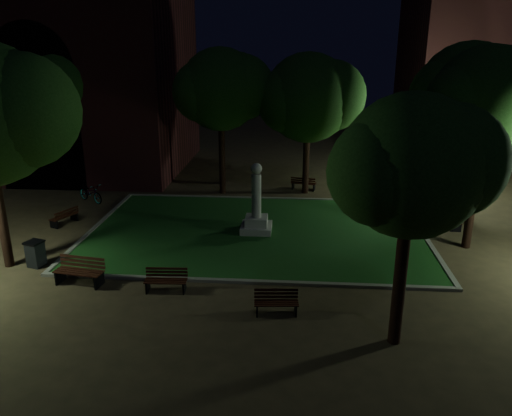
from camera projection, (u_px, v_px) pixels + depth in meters
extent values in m
plane|color=#453824|center=(253.00, 250.00, 21.15)|extent=(80.00, 80.00, 0.00)
cube|color=#1C4E1B|center=(256.00, 232.00, 23.03)|extent=(15.00, 10.00, 0.08)
cube|color=slate|center=(246.00, 282.00, 18.20)|extent=(15.40, 0.20, 0.12)
cube|color=slate|center=(263.00, 198.00, 27.84)|extent=(15.40, 0.20, 0.12)
cube|color=slate|center=(96.00, 227.00, 23.58)|extent=(0.20, 10.00, 0.12)
cube|color=slate|center=(424.00, 236.00, 22.46)|extent=(0.20, 10.00, 0.12)
cube|color=#A5A298|center=(256.00, 228.00, 22.96)|extent=(1.40, 1.40, 0.30)
cube|color=#A5A298|center=(256.00, 221.00, 22.85)|extent=(1.00, 1.00, 0.40)
cylinder|color=#A5A298|center=(256.00, 196.00, 22.47)|extent=(0.44, 0.44, 2.00)
sphere|color=#A5A298|center=(256.00, 169.00, 22.08)|extent=(0.50, 0.50, 0.50)
cube|color=#552223|center=(31.00, 55.00, 33.19)|extent=(20.00, 12.00, 15.00)
cube|color=black|center=(51.00, 127.00, 29.98)|extent=(5.00, 3.00, 7.00)
cylinder|color=black|center=(43.00, 67.00, 28.87)|extent=(5.00, 3.00, 5.00)
plane|color=orange|center=(60.00, 124.00, 31.11)|extent=(6.30, 0.00, 6.30)
cylinder|color=black|center=(1.00, 213.00, 18.95)|extent=(0.36, 0.36, 4.36)
sphere|color=#27571D|center=(22.00, 111.00, 17.82)|extent=(4.18, 4.18, 4.18)
cylinder|color=black|center=(222.00, 155.00, 28.35)|extent=(0.36, 0.36, 4.54)
sphere|color=#27571D|center=(221.00, 89.00, 27.20)|extent=(4.52, 4.52, 4.52)
sphere|color=#27571D|center=(242.00, 87.00, 27.27)|extent=(3.62, 3.62, 3.62)
sphere|color=#27571D|center=(203.00, 92.00, 27.01)|extent=(3.39, 3.39, 3.39)
cylinder|color=black|center=(306.00, 159.00, 28.47)|extent=(0.36, 0.36, 3.97)
sphere|color=#27571D|center=(308.00, 98.00, 27.37)|extent=(4.92, 4.92, 4.92)
sphere|color=#27571D|center=(330.00, 96.00, 27.44)|extent=(3.93, 3.93, 3.93)
sphere|color=#27571D|center=(290.00, 100.00, 27.19)|extent=(3.69, 3.69, 3.69)
cylinder|color=black|center=(458.00, 178.00, 25.55)|extent=(0.36, 0.36, 3.47)
sphere|color=#27571D|center=(466.00, 119.00, 24.59)|extent=(4.35, 4.35, 4.35)
sphere|color=#27571D|center=(488.00, 116.00, 24.67)|extent=(3.48, 3.48, 3.48)
sphere|color=#27571D|center=(449.00, 121.00, 24.40)|extent=(3.26, 3.26, 3.26)
cylinder|color=black|center=(473.00, 192.00, 20.64)|extent=(0.36, 0.36, 4.89)
sphere|color=#27571D|center=(487.00, 101.00, 19.45)|extent=(4.31, 4.31, 4.31)
sphere|color=#27571D|center=(466.00, 104.00, 19.26)|extent=(3.23, 3.23, 3.23)
cylinder|color=black|center=(400.00, 278.00, 14.02)|extent=(0.36, 0.36, 4.14)
sphere|color=#27571D|center=(411.00, 166.00, 12.99)|extent=(3.87, 3.87, 3.87)
sphere|color=#27571D|center=(448.00, 161.00, 13.07)|extent=(3.10, 3.10, 3.10)
sphere|color=#27571D|center=(383.00, 172.00, 12.79)|extent=(2.91, 2.91, 2.91)
cylinder|color=black|center=(77.00, 146.00, 30.62)|extent=(0.36, 0.36, 4.62)
sphere|color=#27571D|center=(70.00, 82.00, 29.41)|extent=(5.01, 5.01, 5.01)
sphere|color=#27571D|center=(91.00, 80.00, 29.47)|extent=(4.01, 4.01, 4.01)
sphere|color=#27571D|center=(51.00, 84.00, 29.23)|extent=(3.75, 3.75, 3.75)
cylinder|color=black|center=(222.00, 144.00, 30.21)|extent=(0.36, 0.36, 5.00)
sphere|color=#27571D|center=(220.00, 81.00, 29.04)|extent=(3.92, 3.92, 3.92)
sphere|color=#27571D|center=(238.00, 79.00, 29.13)|extent=(3.14, 3.14, 3.14)
sphere|color=#27571D|center=(206.00, 83.00, 28.85)|extent=(2.94, 2.94, 2.94)
cylinder|color=black|center=(458.00, 169.00, 25.24)|extent=(0.36, 0.36, 4.47)
sphere|color=#27571D|center=(468.00, 94.00, 24.05)|extent=(5.00, 5.00, 5.00)
sphere|color=#27571D|center=(493.00, 92.00, 24.12)|extent=(4.00, 4.00, 4.00)
sphere|color=#27571D|center=(448.00, 97.00, 23.88)|extent=(3.75, 3.75, 3.75)
cylinder|color=black|center=(71.00, 147.00, 30.57)|extent=(0.12, 0.12, 4.51)
cylinder|color=black|center=(66.00, 110.00, 29.86)|extent=(0.90, 0.08, 0.08)
sphere|color=#D8FFD8|center=(59.00, 109.00, 29.89)|extent=(0.28, 0.28, 0.28)
sphere|color=#D8FFD8|center=(74.00, 110.00, 29.82)|extent=(0.28, 0.28, 0.28)
cylinder|color=black|center=(438.00, 157.00, 28.40)|extent=(0.12, 0.12, 4.22)
cylinder|color=black|center=(443.00, 120.00, 27.72)|extent=(0.90, 0.08, 0.08)
sphere|color=#D8FFD8|center=(434.00, 120.00, 27.76)|extent=(0.28, 0.28, 0.28)
sphere|color=#D8FFD8|center=(451.00, 120.00, 27.69)|extent=(0.28, 0.28, 0.28)
cube|color=black|center=(148.00, 286.00, 17.57)|extent=(0.08, 0.51, 0.41)
cube|color=black|center=(184.00, 286.00, 17.54)|extent=(0.08, 0.51, 0.41)
cube|color=black|center=(165.00, 283.00, 17.29)|extent=(1.49, 0.16, 0.04)
cube|color=black|center=(165.00, 282.00, 17.42)|extent=(1.49, 0.16, 0.04)
cube|color=black|center=(166.00, 280.00, 17.54)|extent=(1.49, 0.16, 0.04)
cube|color=black|center=(167.00, 278.00, 17.66)|extent=(1.49, 0.16, 0.04)
cube|color=black|center=(167.00, 275.00, 17.68)|extent=(1.48, 0.13, 0.09)
cube|color=black|center=(167.00, 272.00, 17.64)|extent=(1.48, 0.13, 0.09)
cube|color=black|center=(167.00, 269.00, 17.60)|extent=(1.48, 0.13, 0.09)
cube|color=black|center=(257.00, 308.00, 16.11)|extent=(0.09, 0.49, 0.39)
cube|color=black|center=(296.00, 308.00, 16.11)|extent=(0.09, 0.49, 0.39)
cube|color=black|center=(277.00, 306.00, 15.86)|extent=(1.43, 0.20, 0.04)
cube|color=black|center=(276.00, 304.00, 15.98)|extent=(1.43, 0.20, 0.04)
cube|color=black|center=(276.00, 302.00, 16.10)|extent=(1.43, 0.20, 0.04)
cube|color=black|center=(276.00, 300.00, 16.21)|extent=(1.43, 0.20, 0.04)
cube|color=black|center=(276.00, 297.00, 16.24)|extent=(1.43, 0.17, 0.09)
cube|color=black|center=(276.00, 293.00, 16.20)|extent=(1.43, 0.17, 0.09)
cube|color=black|center=(276.00, 290.00, 16.16)|extent=(1.43, 0.17, 0.09)
cube|color=black|center=(60.00, 276.00, 18.24)|extent=(0.16, 0.62, 0.49)
cube|color=black|center=(99.00, 280.00, 17.89)|extent=(0.16, 0.62, 0.49)
cube|color=black|center=(75.00, 275.00, 17.75)|extent=(1.79, 0.38, 0.04)
cube|color=black|center=(77.00, 273.00, 17.90)|extent=(1.79, 0.38, 0.04)
cube|color=black|center=(80.00, 271.00, 18.04)|extent=(1.79, 0.38, 0.04)
cube|color=black|center=(82.00, 269.00, 18.19)|extent=(1.79, 0.38, 0.04)
cube|color=black|center=(83.00, 265.00, 18.21)|extent=(1.78, 0.35, 0.11)
cube|color=black|center=(82.00, 261.00, 18.16)|extent=(1.78, 0.35, 0.11)
cube|color=black|center=(82.00, 258.00, 18.11)|extent=(1.78, 0.35, 0.11)
cube|color=black|center=(74.00, 217.00, 24.55)|extent=(0.47, 0.24, 0.39)
cube|color=black|center=(54.00, 224.00, 23.50)|extent=(0.47, 0.24, 0.39)
cube|color=black|center=(61.00, 216.00, 24.04)|extent=(0.63, 1.34, 0.04)
cube|color=black|center=(63.00, 216.00, 23.99)|extent=(0.63, 1.34, 0.04)
cube|color=black|center=(65.00, 217.00, 23.93)|extent=(0.63, 1.34, 0.04)
cube|color=black|center=(66.00, 217.00, 23.88)|extent=(0.63, 1.34, 0.04)
cube|color=black|center=(67.00, 215.00, 23.83)|extent=(0.60, 1.33, 0.09)
cube|color=black|center=(67.00, 213.00, 23.79)|extent=(0.60, 1.33, 0.09)
cube|color=black|center=(66.00, 210.00, 23.75)|extent=(0.60, 1.33, 0.09)
cube|color=black|center=(456.00, 228.00, 23.05)|extent=(0.50, 0.06, 0.40)
cube|color=black|center=(448.00, 219.00, 24.25)|extent=(0.50, 0.06, 0.40)
cube|color=black|center=(457.00, 219.00, 23.57)|extent=(0.09, 1.44, 0.04)
cube|color=black|center=(454.00, 219.00, 23.58)|extent=(0.09, 1.44, 0.04)
cube|color=black|center=(451.00, 219.00, 23.59)|extent=(0.09, 1.44, 0.04)
cube|color=black|center=(449.00, 219.00, 23.60)|extent=(0.09, 1.44, 0.04)
cube|color=black|center=(448.00, 217.00, 23.58)|extent=(0.06, 1.44, 0.09)
cube|color=black|center=(448.00, 215.00, 23.54)|extent=(0.06, 1.44, 0.09)
cube|color=black|center=(448.00, 212.00, 23.50)|extent=(0.06, 1.44, 0.09)
cube|color=black|center=(314.00, 187.00, 29.45)|extent=(0.16, 0.50, 0.40)
cube|color=black|center=(293.00, 186.00, 29.80)|extent=(0.16, 0.50, 0.40)
cube|color=black|center=(304.00, 182.00, 29.74)|extent=(1.44, 0.39, 0.04)
cube|color=black|center=(304.00, 183.00, 29.63)|extent=(1.44, 0.39, 0.04)
cube|color=black|center=(303.00, 183.00, 29.51)|extent=(1.44, 0.39, 0.04)
cube|color=black|center=(303.00, 184.00, 29.39)|extent=(1.44, 0.39, 0.04)
cube|color=black|center=(303.00, 183.00, 29.32)|extent=(1.43, 0.36, 0.09)
cube|color=black|center=(303.00, 181.00, 29.28)|extent=(1.43, 0.36, 0.09)
cube|color=black|center=(303.00, 178.00, 29.24)|extent=(1.43, 0.36, 0.09)
cube|color=black|center=(36.00, 255.00, 19.46)|extent=(0.67, 0.67, 0.97)
cube|color=black|center=(34.00, 242.00, 19.29)|extent=(0.75, 0.75, 0.06)
imported|color=black|center=(91.00, 193.00, 27.30)|extent=(1.99, 1.64, 1.02)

